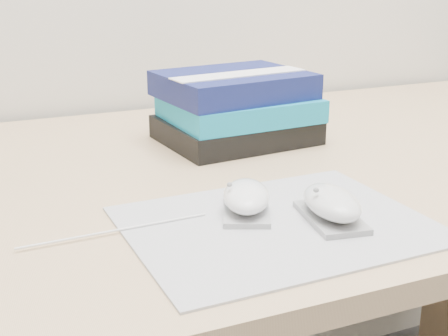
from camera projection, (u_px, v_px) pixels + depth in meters
name	position (u px, v px, depth m)	size (l,w,h in m)	color
desk	(213.00, 284.00, 1.06)	(1.60, 0.80, 0.73)	tan
mousepad	(277.00, 224.00, 0.72)	(0.34, 0.26, 0.00)	gray
mouse_rear	(246.00, 198.00, 0.74)	(0.09, 0.11, 0.04)	#9B9B9D
mouse_front	(332.00, 205.00, 0.72)	(0.07, 0.11, 0.04)	gray
usb_cable	(116.00, 230.00, 0.69)	(0.00, 0.00, 0.22)	white
book_stack	(236.00, 108.00, 1.04)	(0.25, 0.21, 0.12)	black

